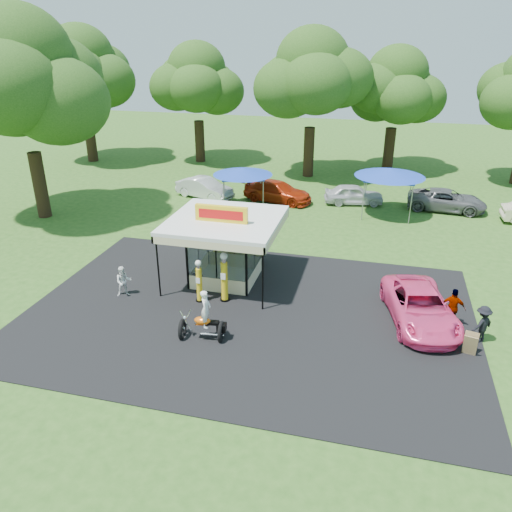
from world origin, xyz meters
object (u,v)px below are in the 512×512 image
object	(u,v)px
kiosk_car	(238,254)
tent_west	(243,172)
gas_station_kiosk	(226,248)
bg_car_b	(278,192)
a_frame_sign	(470,344)
spectator_east_a	(482,324)
gas_pump_left	(199,282)
motorcycle	(204,320)
pink_sedan	(420,307)
spectator_west	(124,281)
bg_car_a	(204,188)
bg_car_d	(447,200)
spectator_east_b	(453,308)
gas_pump_right	(224,278)
tent_east	(390,173)
bg_car_c	(354,194)

from	to	relation	value
kiosk_car	tent_west	world-z (taller)	tent_west
gas_station_kiosk	bg_car_b	bearing A→B (deg)	90.84
a_frame_sign	spectator_east_a	bearing A→B (deg)	77.81
gas_pump_left	tent_west	world-z (taller)	tent_west
motorcycle	kiosk_car	world-z (taller)	motorcycle
pink_sedan	spectator_west	world-z (taller)	spectator_west
gas_station_kiosk	bg_car_b	world-z (taller)	gas_station_kiosk
kiosk_car	tent_west	size ratio (longest dim) A/B	0.66
bg_car_a	bg_car_d	world-z (taller)	bg_car_a
kiosk_car	spectator_west	bearing A→B (deg)	139.80
bg_car_d	spectator_east_b	bearing A→B (deg)	-179.31
gas_pump_right	a_frame_sign	world-z (taller)	gas_pump_right
spectator_east_b	tent_west	bearing A→B (deg)	-38.10
gas_pump_right	tent_east	xyz separation A→B (m)	(7.22, 14.67, 1.81)
gas_station_kiosk	tent_west	size ratio (longest dim) A/B	1.27
motorcycle	tent_west	size ratio (longest dim) A/B	0.55
spectator_east_a	bg_car_c	size ratio (longest dim) A/B	0.38
gas_pump_left	a_frame_sign	xyz separation A→B (m)	(11.86, -1.42, -0.56)
spectator_east_a	gas_pump_right	bearing A→B (deg)	-45.44
tent_east	tent_west	bearing A→B (deg)	-174.29
gas_pump_left	spectator_west	distance (m)	3.78
gas_station_kiosk	kiosk_car	xyz separation A→B (m)	(-0.00, 2.21, -1.30)
motorcycle	spectator_east_a	world-z (taller)	motorcycle
gas_pump_right	kiosk_car	world-z (taller)	gas_pump_right
gas_pump_left	bg_car_c	distance (m)	17.96
gas_pump_left	gas_pump_right	bearing A→B (deg)	17.70
gas_station_kiosk	tent_west	distance (m)	11.77
a_frame_sign	bg_car_d	bearing A→B (deg)	101.70
motorcycle	bg_car_c	bearing A→B (deg)	69.23
bg_car_a	bg_car_c	distance (m)	11.39
spectator_east_b	kiosk_car	bearing A→B (deg)	-13.15
bg_car_b	tent_east	distance (m)	8.40
pink_sedan	bg_car_d	world-z (taller)	pink_sedan
a_frame_sign	bg_car_b	xyz separation A→B (m)	(-11.53, 17.53, 0.29)
gas_pump_right	tent_west	bearing A→B (deg)	102.10
spectator_west	tent_west	size ratio (longest dim) A/B	0.36
kiosk_car	a_frame_sign	bearing A→B (deg)	-118.45
a_frame_sign	bg_car_c	size ratio (longest dim) A/B	0.22
bg_car_b	tent_west	xyz separation A→B (m)	(-2.13, -2.09, 1.93)
gas_pump_right	bg_car_d	size ratio (longest dim) A/B	0.46
bg_car_a	tent_west	distance (m)	4.35
spectator_west	bg_car_b	distance (m)	16.95
spectator_west	gas_pump_left	bearing A→B (deg)	-26.08
bg_car_c	bg_car_d	distance (m)	6.58
spectator_east_b	bg_car_c	size ratio (longest dim) A/B	0.41
spectator_east_b	bg_car_b	distance (m)	18.96
bg_car_d	spectator_east_a	bearing A→B (deg)	-175.65
spectator_west	spectator_east_a	distance (m)	16.15
gas_station_kiosk	gas_pump_right	distance (m)	2.31
a_frame_sign	spectator_east_b	world-z (taller)	spectator_east_b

